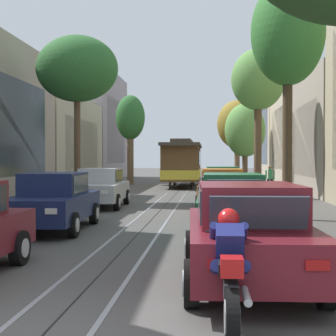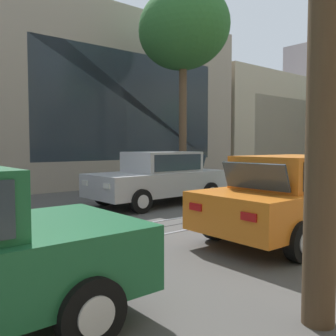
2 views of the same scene
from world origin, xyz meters
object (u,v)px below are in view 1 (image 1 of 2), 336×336
object	(u,v)px
parked_car_silver_mid_left	(101,187)
street_tree_kerb_left_mid	(130,120)
pedestrian_on_right_pavement	(288,180)
street_tree_kerb_right_mid	(258,82)
parked_car_green_fourth_right	(222,183)
parked_car_orange_mid_right	(222,189)
street_tree_kerb_right_fourth	(245,131)
motorcycle_with_rider	(229,270)
parked_car_green_second_right	(232,203)
parked_car_maroon_near_right	(247,233)
street_tree_kerb_right_second	(288,35)
cable_car_trolley	(182,163)
street_tree_kerb_right_far	(237,125)
pedestrian_on_left_pavement	(270,177)
street_tree_kerb_left_second	(77,70)
parked_car_navy_second_left	(53,201)

from	to	relation	value
parked_car_silver_mid_left	street_tree_kerb_left_mid	xyz separation A→B (m)	(-1.63, 18.07, 4.15)
street_tree_kerb_left_mid	pedestrian_on_right_pavement	distance (m)	16.98
street_tree_kerb_left_mid	street_tree_kerb_right_mid	size ratio (longest dim) A/B	0.91
parked_car_green_fourth_right	pedestrian_on_right_pavement	xyz separation A→B (m)	(3.25, 0.35, 0.13)
parked_car_orange_mid_right	pedestrian_on_right_pavement	world-z (taller)	pedestrian_on_right_pavement
pedestrian_on_right_pavement	street_tree_kerb_right_fourth	bearing A→B (deg)	98.69
street_tree_kerb_right_mid	motorcycle_with_rider	xyz separation A→B (m)	(-2.23, -19.66, -5.21)
parked_car_silver_mid_left	parked_car_green_second_right	distance (m)	8.47
parked_car_maroon_near_right	street_tree_kerb_right_second	xyz separation A→B (m)	(1.94, 8.63, 5.20)
street_tree_kerb_right_second	pedestrian_on_right_pavement	size ratio (longest dim) A/B	4.75
street_tree_kerb_right_mid	pedestrian_on_right_pavement	xyz separation A→B (m)	(1.43, -0.68, -4.93)
parked_car_silver_mid_left	motorcycle_with_rider	size ratio (longest dim) A/B	2.21
parked_car_orange_mid_right	parked_car_green_fourth_right	world-z (taller)	same
parked_car_orange_mid_right	cable_car_trolley	distance (m)	15.76
street_tree_kerb_left_mid	street_tree_kerb_right_far	xyz separation A→B (m)	(8.48, 5.77, -0.03)
parked_car_orange_mid_right	street_tree_kerb_right_mid	distance (m)	8.18
parked_car_silver_mid_left	motorcycle_with_rider	bearing A→B (deg)	-71.78
cable_car_trolley	pedestrian_on_left_pavement	bearing A→B (deg)	-43.73
parked_car_silver_mid_left	pedestrian_on_right_pavement	size ratio (longest dim) A/B	2.67
parked_car_silver_mid_left	street_tree_kerb_left_second	distance (m)	5.99
street_tree_kerb_right_second	street_tree_kerb_right_mid	bearing A→B (deg)	90.47
parked_car_maroon_near_right	parked_car_orange_mid_right	world-z (taller)	same
cable_car_trolley	pedestrian_on_left_pavement	size ratio (longest dim) A/B	5.77
parked_car_orange_mid_right	pedestrian_on_left_pavement	bearing A→B (deg)	73.43
street_tree_kerb_right_second	motorcycle_with_rider	size ratio (longest dim) A/B	3.94
parked_car_green_fourth_right	street_tree_kerb_right_fourth	distance (m)	10.41
motorcycle_with_rider	pedestrian_on_right_pavement	bearing A→B (deg)	79.09
parked_car_maroon_near_right	parked_car_orange_mid_right	distance (m)	11.59
parked_car_green_fourth_right	street_tree_kerb_left_second	distance (m)	8.74
cable_car_trolley	street_tree_kerb_left_second	bearing A→B (deg)	-108.30
street_tree_kerb_right_far	parked_car_silver_mid_left	bearing A→B (deg)	-106.04
pedestrian_on_left_pavement	street_tree_kerb_right_fourth	bearing A→B (deg)	104.10
parked_car_maroon_near_right	motorcycle_with_rider	size ratio (longest dim) A/B	2.22
street_tree_kerb_left_second	street_tree_kerb_right_second	bearing A→B (deg)	-34.74
street_tree_kerb_right_mid	motorcycle_with_rider	size ratio (longest dim) A/B	3.80
pedestrian_on_left_pavement	pedestrian_on_right_pavement	xyz separation A→B (m)	(0.30, -4.90, 0.04)
parked_car_navy_second_left	cable_car_trolley	distance (m)	21.70
parked_car_maroon_near_right	cable_car_trolley	xyz separation A→B (m)	(-2.45, 27.14, 0.86)
parked_car_orange_mid_right	street_tree_kerb_right_second	xyz separation A→B (m)	(2.03, -2.96, 5.20)
parked_car_navy_second_left	street_tree_kerb_right_mid	xyz separation A→B (m)	(6.76, 12.12, 5.06)
parked_car_navy_second_left	parked_car_silver_mid_left	xyz separation A→B (m)	(-0.10, 6.54, 0.00)
street_tree_kerb_left_mid	street_tree_kerb_right_far	bearing A→B (deg)	34.25
parked_car_maroon_near_right	parked_car_green_fourth_right	size ratio (longest dim) A/B	1.00
parked_car_maroon_near_right	parked_car_green_second_right	world-z (taller)	same
street_tree_kerb_right_second	street_tree_kerb_right_fourth	distance (m)	17.97
street_tree_kerb_right_second	street_tree_kerb_right_far	xyz separation A→B (m)	(-0.09, 27.36, -1.08)
street_tree_kerb_right_far	parked_car_green_fourth_right	bearing A→B (deg)	-95.35
parked_car_green_second_right	pedestrian_on_left_pavement	bearing A→B (deg)	79.80
parked_car_navy_second_left	street_tree_kerb_right_second	world-z (taller)	street_tree_kerb_right_second
street_tree_kerb_left_second	cable_car_trolley	xyz separation A→B (m)	(4.16, 12.58, -4.38)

